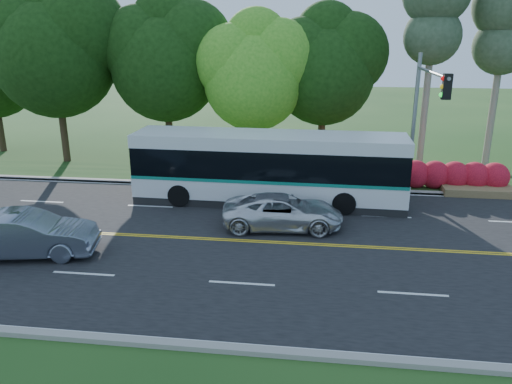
# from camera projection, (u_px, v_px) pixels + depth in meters

# --- Properties ---
(ground) EXTENTS (120.00, 120.00, 0.00)m
(ground) POSITION_uv_depth(u_px,v_px,m) (268.00, 242.00, 19.73)
(ground) COLOR #1C4416
(ground) RESTS_ON ground
(road) EXTENTS (60.00, 14.00, 0.02)m
(road) POSITION_uv_depth(u_px,v_px,m) (268.00, 242.00, 19.72)
(road) COLOR black
(road) RESTS_ON ground
(curb_north) EXTENTS (60.00, 0.30, 0.15)m
(curb_north) POSITION_uv_depth(u_px,v_px,m) (282.00, 187.00, 26.45)
(curb_north) COLOR gray
(curb_north) RESTS_ON ground
(curb_south) EXTENTS (60.00, 0.30, 0.15)m
(curb_south) POSITION_uv_depth(u_px,v_px,m) (239.00, 350.00, 12.95)
(curb_south) COLOR gray
(curb_south) RESTS_ON ground
(grass_verge) EXTENTS (60.00, 4.00, 0.10)m
(grass_verge) POSITION_uv_depth(u_px,v_px,m) (284.00, 178.00, 28.21)
(grass_verge) COLOR #1C4416
(grass_verge) RESTS_ON ground
(lane_markings) EXTENTS (57.60, 13.82, 0.00)m
(lane_markings) POSITION_uv_depth(u_px,v_px,m) (265.00, 242.00, 19.73)
(lane_markings) COLOR gold
(lane_markings) RESTS_ON road
(tree_row) EXTENTS (44.70, 9.10, 13.84)m
(tree_row) POSITION_uv_depth(u_px,v_px,m) (204.00, 53.00, 29.73)
(tree_row) COLOR #311F15
(tree_row) RESTS_ON ground
(bougainvillea_hedge) EXTENTS (9.50, 2.25, 1.50)m
(bougainvillea_hedge) POSITION_uv_depth(u_px,v_px,m) (419.00, 175.00, 26.34)
(bougainvillea_hedge) COLOR maroon
(bougainvillea_hedge) RESTS_ON ground
(traffic_signal) EXTENTS (0.42, 6.10, 7.00)m
(traffic_signal) POSITION_uv_depth(u_px,v_px,m) (423.00, 107.00, 22.61)
(traffic_signal) COLOR gray
(traffic_signal) RESTS_ON ground
(transit_bus) EXTENTS (12.90, 3.07, 3.36)m
(transit_bus) POSITION_uv_depth(u_px,v_px,m) (268.00, 169.00, 23.87)
(transit_bus) COLOR white
(transit_bus) RESTS_ON road
(sedan) EXTENTS (5.29, 2.73, 1.66)m
(sedan) POSITION_uv_depth(u_px,v_px,m) (26.00, 235.00, 18.29)
(sedan) COLOR slate
(sedan) RESTS_ON road
(suv) EXTENTS (5.21, 2.71, 1.40)m
(suv) POSITION_uv_depth(u_px,v_px,m) (283.00, 212.00, 20.99)
(suv) COLOR silver
(suv) RESTS_ON road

